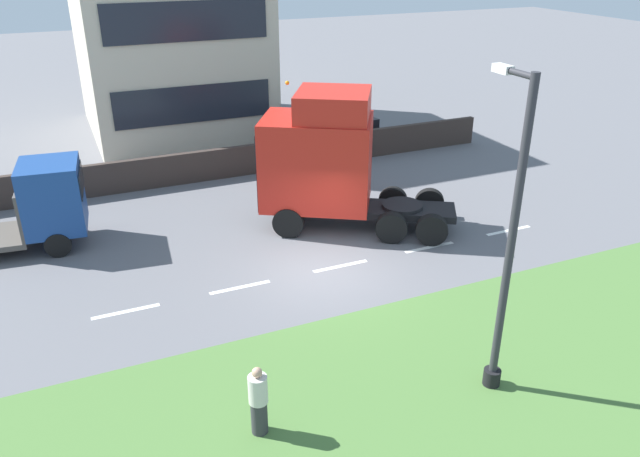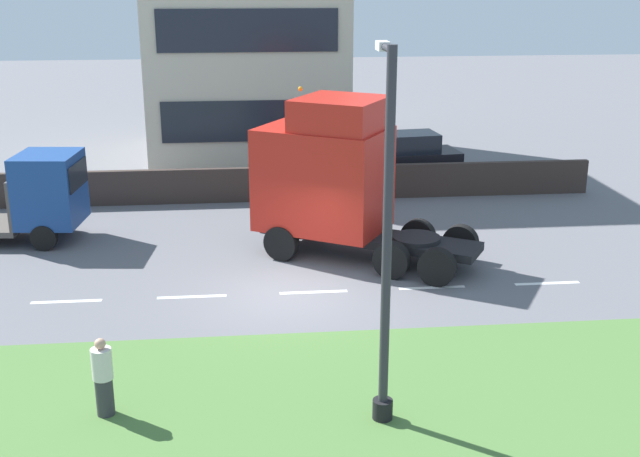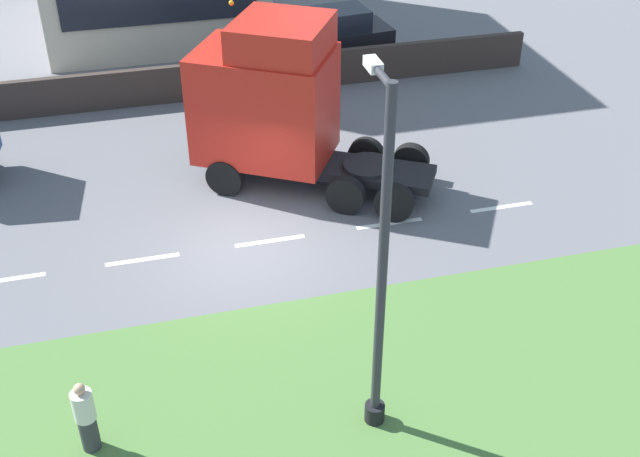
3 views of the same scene
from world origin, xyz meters
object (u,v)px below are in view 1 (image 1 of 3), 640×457
lorry_cab (325,160)px  flatbed_truck (40,204)px  pedestrian (259,402)px  lamp_post (507,260)px  parked_car (330,128)px

lorry_cab → flatbed_truck: size_ratio=1.25×
pedestrian → lamp_post: bearing=-96.6°
flatbed_truck → parked_car: flatbed_truck is taller
parked_car → lamp_post: size_ratio=0.66×
parked_car → pedestrian: bearing=144.5°
lorry_cab → pedestrian: lorry_cab is taller
lorry_cab → flatbed_truck: bearing=107.6°
flatbed_truck → lamp_post: size_ratio=0.77×
lorry_cab → parked_car: (7.71, -3.72, -1.34)m
parked_car → lorry_cab: bearing=147.5°
flatbed_truck → lorry_cab: bearing=82.9°
lorry_cab → lamp_post: bearing=-149.7°
parked_car → lamp_post: bearing=160.7°
lorry_cab → parked_car: bearing=5.1°
flatbed_truck → lamp_post: lamp_post is taller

